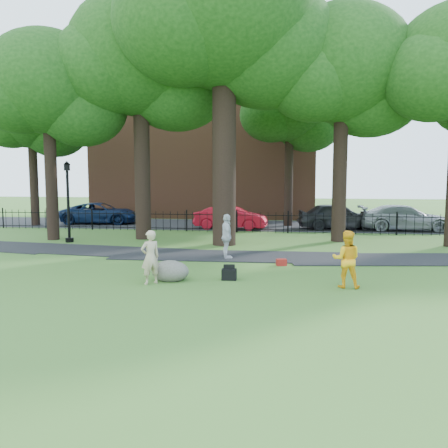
% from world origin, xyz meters
% --- Properties ---
extents(ground, '(120.00, 120.00, 0.00)m').
position_xyz_m(ground, '(0.00, 0.00, 0.00)').
color(ground, '#3D6423').
rests_on(ground, ground).
extents(footpath, '(36.07, 3.85, 0.03)m').
position_xyz_m(footpath, '(1.00, 3.90, 0.00)').
color(footpath, black).
rests_on(footpath, ground).
extents(street, '(80.00, 7.00, 0.02)m').
position_xyz_m(street, '(0.00, 16.00, 0.00)').
color(street, black).
rests_on(street, ground).
extents(iron_fence, '(44.00, 0.04, 1.20)m').
position_xyz_m(iron_fence, '(0.00, 12.00, 0.60)').
color(iron_fence, black).
rests_on(iron_fence, ground).
extents(brick_building, '(18.00, 8.00, 12.00)m').
position_xyz_m(brick_building, '(-4.00, 24.00, 6.00)').
color(brick_building, brown).
rests_on(brick_building, ground).
extents(big_tree, '(10.08, 8.61, 14.37)m').
position_xyz_m(big_tree, '(0.13, 7.09, 10.14)').
color(big_tree, black).
rests_on(big_tree, ground).
extents(tree_row, '(26.82, 7.96, 12.42)m').
position_xyz_m(tree_row, '(0.52, 8.40, 8.15)').
color(tree_row, black).
rests_on(tree_row, ground).
extents(woman, '(0.69, 0.68, 1.61)m').
position_xyz_m(woman, '(-1.02, -1.08, 0.80)').
color(woman, tan).
rests_on(woman, ground).
extents(man, '(0.85, 0.69, 1.64)m').
position_xyz_m(man, '(4.66, -0.68, 0.82)').
color(man, '#FFAF15').
rests_on(man, ground).
extents(pedestrian, '(0.70, 1.11, 1.76)m').
position_xyz_m(pedestrian, '(0.64, 3.33, 0.88)').
color(pedestrian, silver).
rests_on(pedestrian, ground).
extents(boulder, '(1.41, 1.26, 0.68)m').
position_xyz_m(boulder, '(-0.57, -0.53, 0.34)').
color(boulder, '#6B6459').
rests_on(boulder, ground).
extents(lamppost, '(0.40, 0.40, 4.00)m').
position_xyz_m(lamppost, '(-7.72, 6.75, 1.96)').
color(lamppost, black).
rests_on(lamppost, ground).
extents(backpack, '(0.47, 0.31, 0.34)m').
position_xyz_m(backpack, '(1.22, -0.23, 0.17)').
color(backpack, black).
rests_on(backpack, ground).
extents(red_bag, '(0.41, 0.32, 0.24)m').
position_xyz_m(red_bag, '(2.78, 2.27, 0.12)').
color(red_bag, maroon).
rests_on(red_bag, ground).
extents(red_sedan, '(4.57, 1.87, 1.47)m').
position_xyz_m(red_sedan, '(-0.55, 13.52, 0.74)').
color(red_sedan, '#B10D1E').
rests_on(red_sedan, ground).
extents(navy_van, '(5.57, 3.09, 1.48)m').
position_xyz_m(navy_van, '(-10.00, 15.50, 0.74)').
color(navy_van, '#0C1C3E').
rests_on(navy_van, ground).
extents(grey_car, '(5.03, 2.44, 1.65)m').
position_xyz_m(grey_car, '(6.05, 14.50, 0.83)').
color(grey_car, black).
rests_on(grey_car, ground).
extents(silver_car, '(5.38, 2.25, 1.55)m').
position_xyz_m(silver_car, '(9.98, 14.21, 0.78)').
color(silver_car, gray).
rests_on(silver_car, ground).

